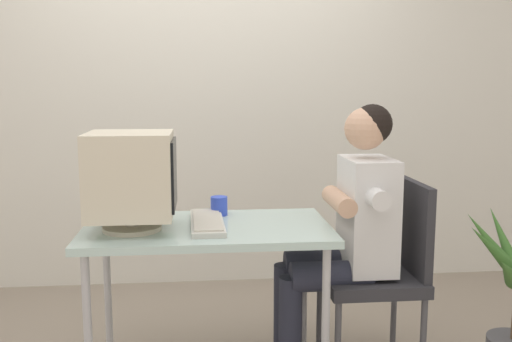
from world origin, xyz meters
TOP-DOWN VIEW (x-y plane):
  - wall_back at (0.30, 1.40)m, footprint 8.00×0.10m
  - desk at (0.00, 0.00)m, footprint 1.12×0.64m
  - crt_monitor at (-0.33, -0.05)m, footprint 0.38×0.36m
  - keyboard at (-0.00, 0.01)m, footprint 0.16×0.48m
  - office_chair at (0.85, 0.04)m, footprint 0.46×0.46m
  - person_seated at (0.66, 0.04)m, footprint 0.67×0.54m
  - desk_mug at (0.06, 0.21)m, footprint 0.08×0.09m

SIDE VIEW (x-z plane):
  - office_chair at x=0.85m, z-range 0.06..0.98m
  - desk at x=0.00m, z-range 0.31..1.05m
  - person_seated at x=0.66m, z-range 0.06..1.35m
  - keyboard at x=0.00m, z-range 0.74..0.77m
  - desk_mug at x=0.06m, z-range 0.74..0.83m
  - crt_monitor at x=-0.33m, z-range 0.77..1.20m
  - wall_back at x=0.30m, z-range 0.00..3.00m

